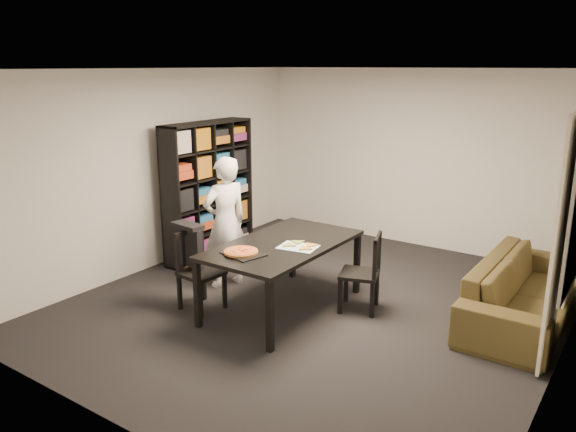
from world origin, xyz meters
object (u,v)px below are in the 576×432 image
Objects in this scene: bookshelf at (209,190)px; dining_table at (283,249)px; sofa at (525,290)px; baking_tray at (244,254)px; chair_left at (196,264)px; pepperoni_pizza at (241,252)px; person at (225,222)px; chair_right at (367,268)px.

bookshelf is 1.03× the size of dining_table.
bookshelf is 4.23m from sofa.
sofa is (2.39, 1.77, -0.45)m from baking_tray.
bookshelf is at bearing 94.48° from sofa.
chair_left is (1.07, -1.41, -0.45)m from bookshelf.
chair_left is at bearing -52.79° from bookshelf.
bookshelf reaches higher than sofa.
pepperoni_pizza is (0.68, -0.04, 0.29)m from chair_left.
person is 0.72× the size of sofa.
chair_left is 2.53× the size of pepperoni_pizza.
baking_tray is (0.71, -0.03, 0.27)m from chair_left.
dining_table is at bearing 75.71° from pepperoni_pizza.
bookshelf is at bearing -109.86° from person.
chair_right is at bearing -8.98° from bookshelf.
bookshelf is 5.43× the size of pepperoni_pizza.
chair_right is (0.79, 0.48, -0.20)m from dining_table.
baking_tray is at bearing 126.60° from sofa.
chair_right is (1.61, 0.99, -0.00)m from chair_left.
sofa is at bearing 36.60° from baking_tray.
dining_table is 0.98m from chair_left.
chair_left is 0.39× the size of sofa.
chair_left is at bearing 177.20° from baking_tray.
bookshelf is 2.11m from dining_table.
dining_table reaches higher than sofa.
pepperoni_pizza is at bearing 67.22° from person.
person is 4.01× the size of baking_tray.
pepperoni_pizza is (1.75, -1.45, -0.15)m from bookshelf.
chair_left is at bearing 119.30° from sofa.
person reaches higher than baking_tray.
pepperoni_pizza is at bearing -86.90° from chair_left.
dining_table is 0.56m from baking_tray.
sofa is (3.10, 1.74, -0.18)m from chair_left.
dining_table is at bearing 118.40° from sofa.
dining_table is 5.28× the size of pepperoni_pizza.
person is 1.11m from pepperoni_pizza.
bookshelf is 2.30m from baking_tray.
dining_table is 1.15× the size of person.
sofa is at bearing 126.29° from person.
bookshelf reaches higher than chair_left.
person is (0.92, -0.72, -0.15)m from bookshelf.
chair_left is at bearing 176.64° from pepperoni_pizza.
baking_tray is (-0.11, -0.54, 0.07)m from dining_table.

